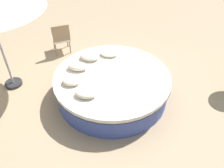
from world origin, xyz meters
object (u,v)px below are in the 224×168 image
Objects in this scene: throw_pillow_2 at (77,67)px; throw_pillow_4 at (86,93)px; round_bed at (112,86)px; patio_chair at (61,37)px; throw_pillow_0 at (109,53)px; throw_pillow_1 at (90,56)px; throw_pillow_3 at (71,81)px.

throw_pillow_4 is at bearing 116.70° from throw_pillow_2.
round_bed is 2.85× the size of patio_chair.
throw_pillow_1 reaches higher than throw_pillow_0.
throw_pillow_3 is 0.42× the size of patio_chair.
throw_pillow_0 reaches higher than round_bed.
round_bed is 5.70× the size of throw_pillow_2.
throw_pillow_2 is at bearing -87.55° from patio_chair.
throw_pillow_4 is (-0.43, 0.34, 0.00)m from throw_pillow_3.
patio_chair is at bearing -64.48° from throw_pillow_3.
throw_pillow_3 is 0.89× the size of throw_pillow_4.
throw_pillow_2 is 0.98m from throw_pillow_4.
throw_pillow_4 is at bearing 100.78° from throw_pillow_1.
throw_pillow_2 is at bearing -88.57° from throw_pillow_3.
round_bed is 0.95m from throw_pillow_0.
throw_pillow_4 is at bearing -89.41° from patio_chair.
throw_pillow_0 is 1.63m from throw_pillow_4.
throw_pillow_4 is 2.90m from patio_chair.
patio_chair is at bearing -27.99° from throw_pillow_0.
patio_chair is (1.89, -1.72, 0.23)m from round_bed.
throw_pillow_2 is 1.92m from patio_chair.
round_bed is 6.75× the size of throw_pillow_3.
throw_pillow_2 is 1.06× the size of throw_pillow_4.
throw_pillow_1 is 1.08× the size of throw_pillow_4.
throw_pillow_2 is at bearing 49.19° from throw_pillow_0.
throw_pillow_0 is 1.14× the size of throw_pillow_3.
throw_pillow_0 is 0.96× the size of throw_pillow_2.
patio_chair reaches higher than round_bed.
throw_pillow_2 reaches higher than throw_pillow_0.
patio_chair is at bearing -42.30° from round_bed.
throw_pillow_3 is at bearing 80.73° from throw_pillow_1.
throw_pillow_0 is at bearing -57.73° from patio_chair.
patio_chair is at bearing -59.68° from throw_pillow_4.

